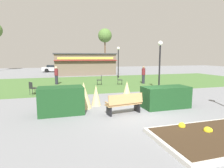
{
  "coord_description": "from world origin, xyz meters",
  "views": [
    {
      "loc": [
        -3.66,
        -7.89,
        2.6
      ],
      "look_at": [
        -0.29,
        3.42,
        0.9
      ],
      "focal_mm": 30.57,
      "sensor_mm": 36.0,
      "label": 1
    }
  ],
  "objects_px": {
    "park_bench": "(124,104)",
    "person_standing": "(56,75)",
    "food_kiosk": "(84,64)",
    "tree_left_bg": "(105,36)",
    "lamppost_mid": "(160,59)",
    "trash_bin": "(65,103)",
    "cafe_chair_center": "(119,79)",
    "lamppost_far": "(118,58)",
    "parked_car_west_slot": "(55,68)",
    "cafe_chair_east": "(100,79)",
    "person_strolling": "(143,75)",
    "parked_car_center_slot": "(84,68)",
    "cafe_chair_west": "(32,87)"
  },
  "relations": [
    {
      "from": "person_strolling",
      "to": "trash_bin",
      "type": "bearing_deg",
      "value": -121.71
    },
    {
      "from": "lamppost_mid",
      "to": "cafe_chair_center",
      "type": "height_order",
      "value": "lamppost_mid"
    },
    {
      "from": "park_bench",
      "to": "lamppost_far",
      "type": "height_order",
      "value": "lamppost_far"
    },
    {
      "from": "cafe_chair_center",
      "to": "tree_left_bg",
      "type": "distance_m",
      "value": 23.12
    },
    {
      "from": "cafe_chair_center",
      "to": "person_strolling",
      "type": "distance_m",
      "value": 2.54
    },
    {
      "from": "lamppost_far",
      "to": "cafe_chair_center",
      "type": "bearing_deg",
      "value": -107.84
    },
    {
      "from": "person_strolling",
      "to": "lamppost_mid",
      "type": "bearing_deg",
      "value": -83.73
    },
    {
      "from": "cafe_chair_west",
      "to": "parked_car_west_slot",
      "type": "height_order",
      "value": "parked_car_west_slot"
    },
    {
      "from": "cafe_chair_west",
      "to": "person_strolling",
      "type": "relative_size",
      "value": 0.53
    },
    {
      "from": "cafe_chair_east",
      "to": "parked_car_west_slot",
      "type": "height_order",
      "value": "parked_car_west_slot"
    },
    {
      "from": "parked_car_center_slot",
      "to": "parked_car_west_slot",
      "type": "bearing_deg",
      "value": 179.95
    },
    {
      "from": "trash_bin",
      "to": "tree_left_bg",
      "type": "distance_m",
      "value": 31.84
    },
    {
      "from": "lamppost_far",
      "to": "trash_bin",
      "type": "distance_m",
      "value": 15.57
    },
    {
      "from": "cafe_chair_center",
      "to": "tree_left_bg",
      "type": "xyz_separation_m",
      "value": [
        4.33,
        21.83,
        6.27
      ]
    },
    {
      "from": "lamppost_mid",
      "to": "food_kiosk",
      "type": "height_order",
      "value": "lamppost_mid"
    },
    {
      "from": "lamppost_mid",
      "to": "food_kiosk",
      "type": "xyz_separation_m",
      "value": [
        -3.62,
        14.8,
        -0.86
      ]
    },
    {
      "from": "cafe_chair_west",
      "to": "cafe_chair_east",
      "type": "xyz_separation_m",
      "value": [
        5.53,
        3.23,
        0.0
      ]
    },
    {
      "from": "person_strolling",
      "to": "park_bench",
      "type": "bearing_deg",
      "value": -107.4
    },
    {
      "from": "person_strolling",
      "to": "tree_left_bg",
      "type": "distance_m",
      "value": 22.68
    },
    {
      "from": "food_kiosk",
      "to": "cafe_chair_center",
      "type": "bearing_deg",
      "value": -82.03
    },
    {
      "from": "lamppost_far",
      "to": "cafe_chair_east",
      "type": "xyz_separation_m",
      "value": [
        -3.58,
        -5.46,
        -1.88
      ]
    },
    {
      "from": "lamppost_far",
      "to": "cafe_chair_east",
      "type": "distance_m",
      "value": 6.79
    },
    {
      "from": "lamppost_far",
      "to": "trash_bin",
      "type": "height_order",
      "value": "lamppost_far"
    },
    {
      "from": "cafe_chair_center",
      "to": "person_strolling",
      "type": "bearing_deg",
      "value": 0.28
    },
    {
      "from": "tree_left_bg",
      "to": "park_bench",
      "type": "bearing_deg",
      "value": -102.97
    },
    {
      "from": "person_standing",
      "to": "parked_car_center_slot",
      "type": "relative_size",
      "value": 0.4
    },
    {
      "from": "person_strolling",
      "to": "parked_car_west_slot",
      "type": "bearing_deg",
      "value": 128.62
    },
    {
      "from": "lamppost_mid",
      "to": "lamppost_far",
      "type": "relative_size",
      "value": 1.0
    },
    {
      "from": "cafe_chair_west",
      "to": "cafe_chair_center",
      "type": "bearing_deg",
      "value": 21.51
    },
    {
      "from": "park_bench",
      "to": "person_strolling",
      "type": "relative_size",
      "value": 1.04
    },
    {
      "from": "food_kiosk",
      "to": "tree_left_bg",
      "type": "bearing_deg",
      "value": 61.21
    },
    {
      "from": "lamppost_mid",
      "to": "trash_bin",
      "type": "bearing_deg",
      "value": -150.64
    },
    {
      "from": "lamppost_far",
      "to": "food_kiosk",
      "type": "height_order",
      "value": "lamppost_far"
    },
    {
      "from": "lamppost_mid",
      "to": "parked_car_west_slot",
      "type": "height_order",
      "value": "lamppost_mid"
    },
    {
      "from": "cafe_chair_east",
      "to": "lamppost_far",
      "type": "bearing_deg",
      "value": 56.71
    },
    {
      "from": "food_kiosk",
      "to": "parked_car_west_slot",
      "type": "relative_size",
      "value": 2.02
    },
    {
      "from": "cafe_chair_center",
      "to": "lamppost_mid",
      "type": "bearing_deg",
      "value": -60.76
    },
    {
      "from": "park_bench",
      "to": "person_standing",
      "type": "xyz_separation_m",
      "value": [
        -2.87,
        10.68,
        0.38
      ]
    },
    {
      "from": "trash_bin",
      "to": "person_standing",
      "type": "bearing_deg",
      "value": 91.63
    },
    {
      "from": "parked_car_west_slot",
      "to": "tree_left_bg",
      "type": "relative_size",
      "value": 0.52
    },
    {
      "from": "trash_bin",
      "to": "person_strolling",
      "type": "bearing_deg",
      "value": 45.03
    },
    {
      "from": "trash_bin",
      "to": "person_strolling",
      "type": "distance_m",
      "value": 11.1
    },
    {
      "from": "trash_bin",
      "to": "person_standing",
      "type": "height_order",
      "value": "person_standing"
    },
    {
      "from": "food_kiosk",
      "to": "parked_car_center_slot",
      "type": "height_order",
      "value": "food_kiosk"
    },
    {
      "from": "cafe_chair_center",
      "to": "tree_left_bg",
      "type": "relative_size",
      "value": 0.11
    },
    {
      "from": "food_kiosk",
      "to": "tree_left_bg",
      "type": "xyz_separation_m",
      "value": [
        5.89,
        10.71,
        5.25
      ]
    },
    {
      "from": "trash_bin",
      "to": "tree_left_bg",
      "type": "relative_size",
      "value": 0.11
    },
    {
      "from": "cafe_chair_east",
      "to": "person_standing",
      "type": "xyz_separation_m",
      "value": [
        -3.9,
        1.48,
        0.33
      ]
    },
    {
      "from": "park_bench",
      "to": "person_strolling",
      "type": "bearing_deg",
      "value": 59.33
    },
    {
      "from": "lamppost_far",
      "to": "trash_bin",
      "type": "bearing_deg",
      "value": -117.79
    }
  ]
}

